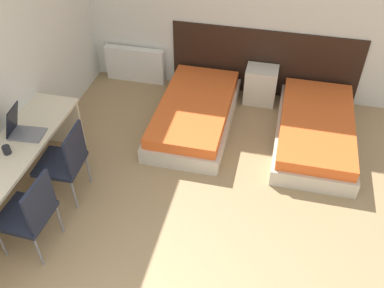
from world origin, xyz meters
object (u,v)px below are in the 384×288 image
object	(u,v)px
bed_near_window	(195,114)
chair_near_laptop	(65,160)
bed_near_door	(315,131)
laptop	(22,129)
nightstand	(261,85)
chair_near_notebook	(30,212)

from	to	relation	value
bed_near_window	chair_near_laptop	world-z (taller)	chair_near_laptop
bed_near_door	chair_near_laptop	size ratio (longest dim) A/B	2.02
laptop	nightstand	bearing A→B (deg)	38.80
bed_near_window	nightstand	xyz separation A→B (m)	(0.80, 0.77, 0.09)
laptop	chair_near_notebook	bearing A→B (deg)	-65.26
nightstand	chair_near_laptop	bearing A→B (deg)	-128.67
bed_near_door	chair_near_notebook	size ratio (longest dim) A/B	2.02
nightstand	chair_near_notebook	distance (m)	3.62
bed_near_door	laptop	bearing A→B (deg)	-154.41
chair_near_notebook	bed_near_window	bearing A→B (deg)	67.38
chair_near_notebook	nightstand	bearing A→B (deg)	60.94
chair_near_laptop	chair_near_notebook	size ratio (longest dim) A/B	1.00
nightstand	chair_near_laptop	distance (m)	3.01
bed_near_window	chair_near_notebook	size ratio (longest dim) A/B	2.02
nightstand	chair_near_laptop	world-z (taller)	chair_near_laptop
bed_near_window	laptop	world-z (taller)	laptop
laptop	bed_near_door	bearing A→B (deg)	20.27
chair_near_notebook	laptop	xyz separation A→B (m)	(-0.47, 0.81, 0.28)
bed_near_window	bed_near_door	bearing A→B (deg)	0.00
chair_near_laptop	laptop	distance (m)	0.55
chair_near_notebook	chair_near_laptop	bearing A→B (deg)	92.22
bed_near_door	laptop	world-z (taller)	laptop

